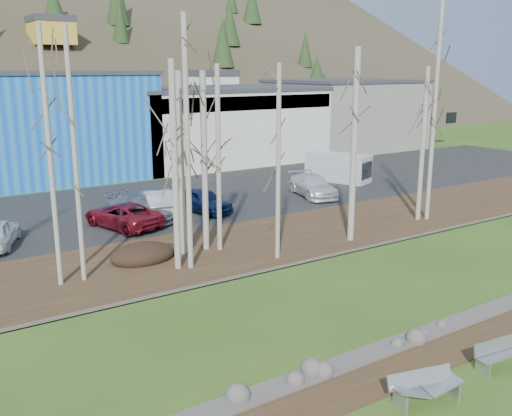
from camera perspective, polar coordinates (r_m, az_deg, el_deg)
dirt_strip at (r=19.56m, az=19.40°, el=-12.75°), size 80.00×1.80×0.03m
near_bank_rocks at (r=20.11m, az=17.10°, el=-11.86°), size 80.00×0.80×0.50m
river at (r=22.66m, az=9.09°, el=-8.40°), size 80.00×8.00×0.90m
far_bank_rocks at (r=25.62m, az=2.91°, el=-5.58°), size 80.00×0.80×0.46m
far_bank at (r=28.11m, az=-0.93°, el=-3.62°), size 80.00×7.00×0.15m
parking_lot at (r=37.11m, az=-9.63°, el=0.50°), size 80.00×14.00×0.14m
building_blue at (r=48.10m, az=-23.34°, el=7.53°), size 20.40×12.24×8.30m
building_white at (r=54.24m, az=-4.09°, el=8.42°), size 18.36×12.24×6.80m
building_grey at (r=63.56m, az=8.76°, el=9.31°), size 14.28×12.24×7.30m
bench_intact at (r=18.50m, az=23.14°, el=-13.30°), size 1.71×0.70×0.83m
bench_damaged at (r=16.17m, az=16.53°, el=-16.78°), size 1.99×1.05×0.85m
dirt_mound at (r=26.02m, az=-11.29°, el=-4.51°), size 2.94×2.07×0.58m
birch_1 at (r=22.91m, az=-19.88°, el=4.49°), size 0.19×0.19×9.93m
birch_2 at (r=25.76m, az=-7.50°, el=4.27°), size 0.29×0.29×8.26m
birch_3 at (r=23.62m, az=-6.88°, el=6.14°), size 0.23×0.23×10.47m
birch_4 at (r=23.73m, az=-8.13°, el=4.00°), size 0.27×0.27×8.72m
birch_5 at (r=26.12m, az=-3.77°, el=4.81°), size 0.22×0.22×8.55m
birch_6 at (r=24.88m, az=2.24°, el=4.41°), size 0.20×0.20×8.57m
birch_7 at (r=27.94m, az=9.78°, el=6.04°), size 0.31×0.31×9.33m
birch_8 at (r=32.84m, az=16.33°, el=6.04°), size 0.26×0.26×8.44m
birch_9 at (r=32.90m, az=17.46°, el=9.97°), size 0.23×0.23×12.99m
birch_10 at (r=26.29m, az=-5.18°, el=4.52°), size 0.29×0.29×8.26m
birch_11 at (r=23.14m, az=-17.65°, el=4.75°), size 0.19×0.19×9.93m
car_2 at (r=31.45m, az=-13.17°, el=-0.69°), size 3.50×5.31×1.36m
car_3 at (r=32.66m, az=-11.63°, el=-0.04°), size 3.07×5.12×1.39m
car_4 at (r=34.06m, az=-5.43°, el=0.80°), size 2.54×4.48×1.44m
car_5 at (r=33.69m, az=-9.95°, el=0.58°), size 2.47×4.84×1.52m
car_6 at (r=38.31m, az=5.71°, el=2.24°), size 3.20×5.24×1.42m
van_white at (r=43.66m, az=8.45°, el=4.02°), size 3.60×5.11×2.06m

